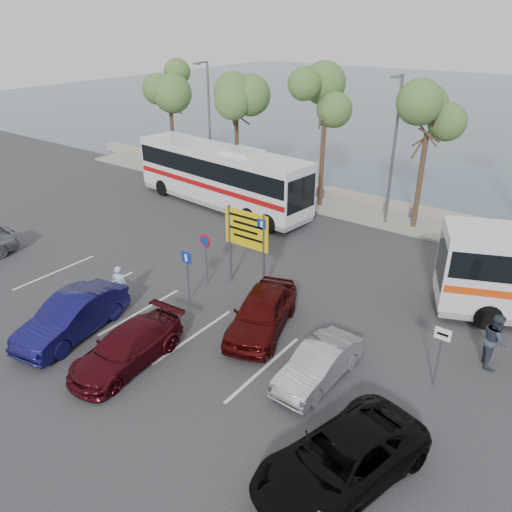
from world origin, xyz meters
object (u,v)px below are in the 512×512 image
Objects in this scene: car_red at (262,312)px; pedestrian_near at (120,285)px; street_lamp_left at (208,118)px; pedestrian_far at (495,340)px; car_maroon at (127,348)px; street_lamp_right at (394,144)px; suv_black at (341,460)px; coach_bus_left at (221,178)px; car_silver_b at (319,364)px; direction_sign at (247,236)px; car_blue at (72,316)px.

pedestrian_near reaches higher than car_red.
street_lamp_left is 23.41m from pedestrian_far.
street_lamp_right is at bearing 79.64° from car_maroon.
car_red is 0.92× the size of suv_black.
car_silver_b is (13.15, -10.93, -1.16)m from coach_bus_left.
car_maroon is (7.50, -14.00, -1.15)m from coach_bus_left.
coach_bus_left is at bearing 135.78° from direction_sign.
direction_sign is at bearing 86.31° from car_maroon.
direction_sign is 6.93m from car_maroon.
suv_black is 2.54× the size of pedestrian_far.
car_blue is (8.00, -17.02, -3.84)m from street_lamp_left.
street_lamp_right reaches higher than car_red.
street_lamp_left is 2.23× the size of direction_sign.
pedestrian_near is at bearing -70.19° from coach_bus_left.
car_silver_b is 2.27× the size of pedestrian_near.
street_lamp_right is at bearing 74.48° from car_red.
car_red is at bearing 27.85° from car_blue.
suv_black is at bearing -42.00° from coach_bus_left.
pedestrian_far is at bearing 3.20° from direction_sign.
car_maroon is at bearing -57.12° from street_lamp_left.
coach_bus_left is 13.95m from car_red.
pedestrian_far reaches higher than car_blue.
street_lamp_left reaches higher than pedestrian_near.
suv_black is at bearing 144.43° from pedestrian_near.
car_red is at bearing 173.91° from pedestrian_near.
street_lamp_right is 0.64× the size of coach_bus_left.
pedestrian_far is (9.96, 0.56, -1.46)m from direction_sign.
street_lamp_left is 5.41m from coach_bus_left.
car_blue is 14.86m from pedestrian_far.
street_lamp_left reaches higher than car_red.
suv_black is at bearing -55.75° from car_red.
direction_sign reaches higher than car_blue.
car_blue reaches higher than car_silver_b.
pedestrian_far is at bearing 90.54° from suv_black.
suv_black is at bearing -3.66° from car_maroon.
pedestrian_far is at bearing -21.12° from coach_bus_left.
pedestrian_far is (12.97, 7.25, 0.21)m from car_blue.
coach_bus_left is 20.95m from suv_black.
car_maroon is at bearing -10.37° from car_blue.
street_lamp_left is at bearing 104.81° from car_blue.
coach_bus_left is at bearing 118.19° from car_red.
pedestrian_near is at bearing -110.37° from street_lamp_right.
pedestrian_far is at bearing 3.61° from car_red.
car_maroon is (3.00, 0.00, -0.12)m from car_blue.
car_red is (2.50, -2.37, -1.65)m from direction_sign.
direction_sign is 0.29× the size of coach_bus_left.
pedestrian_far reaches higher than car_silver_b.
car_maroon is (-2.00, -17.02, -3.96)m from street_lamp_right.
coach_bus_left is 12.21m from pedestrian_near.
car_maroon is 1.17× the size of car_silver_b.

